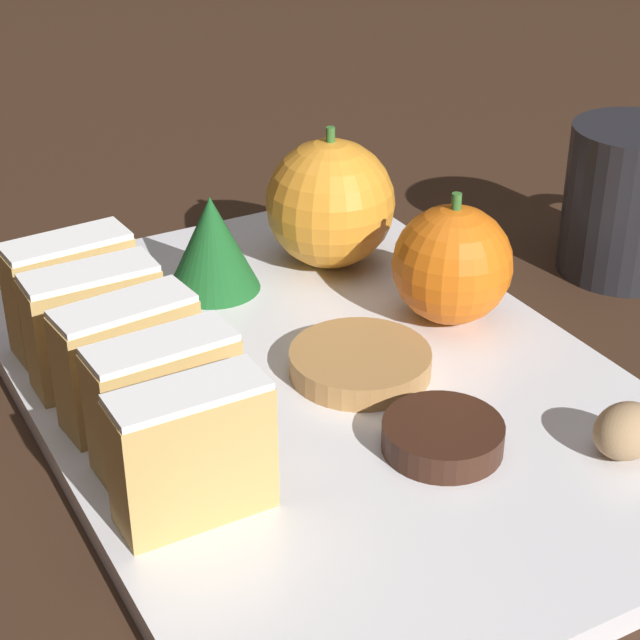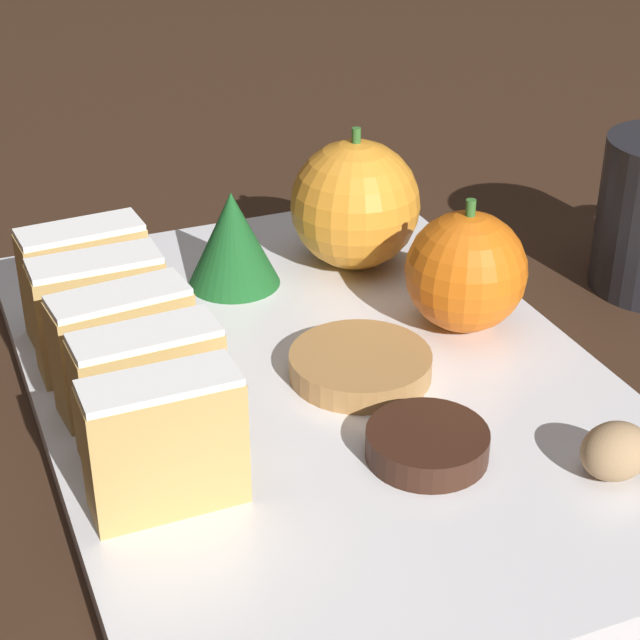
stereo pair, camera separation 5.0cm
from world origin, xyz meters
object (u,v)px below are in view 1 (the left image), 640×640
walnut (627,431)px  orange_near (452,264)px  chocolate_cookie (443,436)px  coffee_mug (632,200)px  orange_far (330,203)px

walnut → orange_near: bearing=88.1°
orange_near → chocolate_cookie: bearing=-126.3°
walnut → coffee_mug: coffee_mug is taller
orange_far → coffee_mug: (0.16, -0.07, -0.00)m
orange_near → chocolate_cookie: orange_near is taller
orange_near → orange_far: bearing=104.1°
coffee_mug → orange_near: bearing=-172.7°
orange_far → chocolate_cookie: size_ratio=1.55×
orange_far → chocolate_cookie: (-0.05, -0.18, -0.03)m
orange_near → orange_far: (-0.02, 0.09, 0.01)m
chocolate_cookie → coffee_mug: (0.21, 0.11, 0.03)m
orange_near → coffee_mug: bearing=7.3°
walnut → coffee_mug: size_ratio=0.29×
walnut → chocolate_cookie: 0.08m
coffee_mug → chocolate_cookie: bearing=-151.7°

